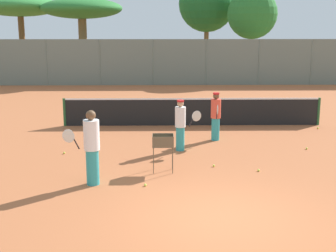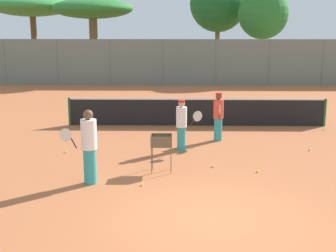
# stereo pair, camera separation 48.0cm
# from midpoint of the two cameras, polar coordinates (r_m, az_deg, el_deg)

# --- Properties ---
(ground_plane) EXTENTS (80.00, 80.00, 0.00)m
(ground_plane) POSITION_cam_midpoint_polar(r_m,az_deg,el_deg) (9.79, 6.99, -11.24)
(ground_plane) COLOR #B26038
(tennis_net) EXTENTS (9.92, 0.10, 1.07)m
(tennis_net) POSITION_cam_midpoint_polar(r_m,az_deg,el_deg) (18.02, 4.26, 1.78)
(tennis_net) COLOR #26592D
(tennis_net) RESTS_ON ground_plane
(back_fence) EXTENTS (29.97, 0.08, 2.86)m
(back_fence) POSITION_cam_midpoint_polar(r_m,az_deg,el_deg) (29.52, 3.06, 7.76)
(back_fence) COLOR slate
(back_fence) RESTS_ON ground_plane
(tree_0) EXTENTS (4.12, 4.12, 7.27)m
(tree_0) POSITION_cam_midpoint_polar(r_m,az_deg,el_deg) (35.35, 6.53, 14.59)
(tree_0) COLOR brown
(tree_0) RESTS_ON ground_plane
(tree_1) EXTENTS (5.56, 5.56, 5.64)m
(tree_1) POSITION_cam_midpoint_polar(r_m,az_deg,el_deg) (34.87, -15.84, 13.77)
(tree_1) COLOR brown
(tree_1) RESTS_ON ground_plane
(tree_2) EXTENTS (3.34, 3.34, 6.10)m
(tree_2) POSITION_cam_midpoint_polar(r_m,az_deg,el_deg) (32.54, 11.95, 13.20)
(tree_2) COLOR brown
(tree_2) RESTS_ON ground_plane
(tree_3) EXTENTS (5.42, 5.42, 5.45)m
(tree_3) POSITION_cam_midpoint_polar(r_m,az_deg,el_deg) (32.65, -8.74, 13.83)
(tree_3) COLOR brown
(tree_3) RESTS_ON ground_plane
(player_white_outfit) EXTENTS (0.89, 0.53, 1.87)m
(player_white_outfit) POSITION_cam_midpoint_polar(r_m,az_deg,el_deg) (11.58, -8.45, -2.45)
(player_white_outfit) COLOR teal
(player_white_outfit) RESTS_ON ground_plane
(player_red_cap) EXTENTS (0.84, 0.43, 1.60)m
(player_red_cap) POSITION_cam_midpoint_polar(r_m,az_deg,el_deg) (14.44, 2.65, 0.17)
(player_red_cap) COLOR teal
(player_red_cap) RESTS_ON ground_plane
(player_yellow_shirt) EXTENTS (0.34, 0.89, 1.63)m
(player_yellow_shirt) POSITION_cam_midpoint_polar(r_m,az_deg,el_deg) (15.76, 7.03, 1.21)
(player_yellow_shirt) COLOR teal
(player_yellow_shirt) RESTS_ON ground_plane
(ball_cart) EXTENTS (0.56, 0.41, 1.01)m
(ball_cart) POSITION_cam_midpoint_polar(r_m,az_deg,el_deg) (12.43, 0.31, -2.16)
(ball_cart) COLOR brown
(ball_cart) RESTS_ON ground_plane
(tennis_ball_0) EXTENTS (0.07, 0.07, 0.07)m
(tennis_ball_0) POSITION_cam_midpoint_polar(r_m,az_deg,el_deg) (11.55, -2.00, -7.17)
(tennis_ball_0) COLOR #D1E54C
(tennis_ball_0) RESTS_ON ground_plane
(tennis_ball_1) EXTENTS (0.07, 0.07, 0.07)m
(tennis_ball_1) POSITION_cam_midpoint_polar(r_m,az_deg,el_deg) (18.34, 19.15, -0.38)
(tennis_ball_1) COLOR #D1E54C
(tennis_ball_1) RESTS_ON ground_plane
(tennis_ball_2) EXTENTS (0.07, 0.07, 0.07)m
(tennis_ball_2) POSITION_cam_midpoint_polar(r_m,az_deg,el_deg) (12.81, 11.93, -5.42)
(tennis_ball_2) COLOR #D1E54C
(tennis_ball_2) RESTS_ON ground_plane
(tennis_ball_3) EXTENTS (0.07, 0.07, 0.07)m
(tennis_ball_3) POSITION_cam_midpoint_polar(r_m,az_deg,el_deg) (15.30, 17.71, -2.78)
(tennis_ball_3) COLOR #D1E54C
(tennis_ball_3) RESTS_ON ground_plane
(tennis_ball_6) EXTENTS (0.07, 0.07, 0.07)m
(tennis_ball_6) POSITION_cam_midpoint_polar(r_m,az_deg,el_deg) (14.65, -11.44, -3.11)
(tennis_ball_6) COLOR #D1E54C
(tennis_ball_6) RESTS_ON ground_plane
(tennis_ball_7) EXTENTS (0.07, 0.07, 0.07)m
(tennis_ball_7) POSITION_cam_midpoint_polar(r_m,az_deg,el_deg) (13.05, 6.56, -4.89)
(tennis_ball_7) COLOR #D1E54C
(tennis_ball_7) RESTS_ON ground_plane
(parked_car) EXTENTS (4.20, 1.70, 1.60)m
(parked_car) POSITION_cam_midpoint_polar(r_m,az_deg,el_deg) (31.94, 1.90, 6.75)
(parked_car) COLOR #232328
(parked_car) RESTS_ON ground_plane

